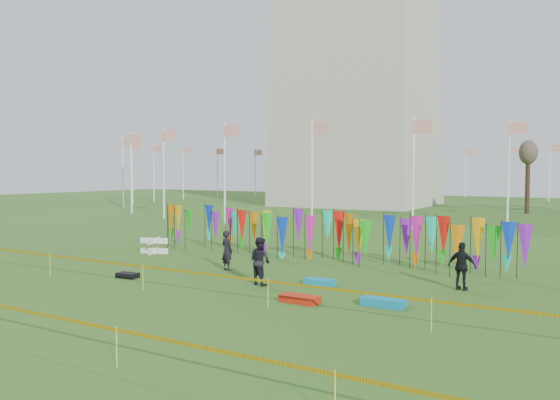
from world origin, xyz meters
The scene contains 13 objects.
ground centered at (0.00, 0.00, 0.00)m, with size 160.00×160.00×0.00m, color #2F5317.
flagpole_ring centered at (-14.00, 48.00, 4.00)m, with size 57.40×56.16×8.00m.
banner_row centered at (0.28, 7.37, 1.33)m, with size 18.64×0.64×2.21m.
caution_tape_near centered at (-0.22, -1.19, 0.78)m, with size 26.00×0.02×0.90m.
caution_tape_far centered at (-0.22, -7.07, 0.78)m, with size 26.00×0.02×0.90m.
box_kite centered at (-7.57, 5.15, 0.41)m, with size 0.75×0.75×0.83m.
person_left centered at (-1.77, 3.32, 0.84)m, with size 0.61×0.45×1.67m, color black.
person_mid centered at (0.96, 1.59, 0.87)m, with size 0.85×0.52×1.75m, color black.
person_right centered at (7.51, 4.35, 0.84)m, with size 0.98×0.56×1.68m, color black.
kite_bag_turquoise centered at (2.86, 2.64, 0.11)m, with size 1.09×0.55×0.22m, color #0B8CB0.
kite_bag_red centered at (3.49, -0.08, 0.11)m, with size 1.24×0.57×0.23m, color red.
kite_bag_black centered at (-4.19, 0.09, 0.10)m, with size 0.83×0.48×0.19m, color black.
kite_bag_teal centered at (5.93, 0.83, 0.13)m, with size 1.31×0.63×0.25m, color #0C83B2.
Camera 1 is at (11.50, -15.05, 4.13)m, focal length 35.00 mm.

